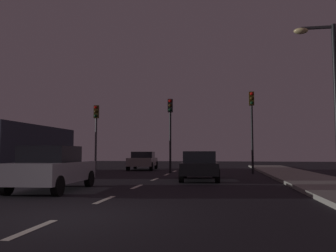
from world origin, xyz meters
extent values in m
plane|color=black|center=(0.00, 7.00, 0.00)|extent=(80.00, 80.00, 0.00)
cube|color=gray|center=(7.50, 7.00, 0.07)|extent=(3.00, 40.00, 0.15)
cube|color=silver|center=(0.00, -1.20, 0.00)|extent=(0.16, 1.60, 0.01)
cube|color=silver|center=(0.00, 2.60, 0.00)|extent=(0.16, 1.60, 0.01)
cube|color=silver|center=(0.00, 6.40, 0.00)|extent=(0.16, 1.60, 0.01)
cube|color=silver|center=(0.00, 10.20, 0.00)|extent=(0.16, 1.60, 0.01)
cube|color=silver|center=(0.00, 14.00, 0.00)|extent=(0.16, 1.60, 0.01)
cube|color=silver|center=(0.00, 17.80, 0.00)|extent=(0.16, 1.60, 0.01)
cube|color=silver|center=(0.00, 21.60, 0.00)|extent=(0.16, 1.60, 0.01)
cylinder|color=#4C4C51|center=(-5.26, 15.66, 2.33)|extent=(0.14, 0.14, 4.66)
cube|color=#382D0C|center=(-5.26, 15.66, 4.21)|extent=(0.32, 0.24, 0.90)
sphere|color=red|center=(-5.26, 15.50, 4.51)|extent=(0.20, 0.20, 0.20)
sphere|color=#3F2D0C|center=(-5.26, 15.50, 4.21)|extent=(0.20, 0.20, 0.20)
sphere|color=#0C3319|center=(-5.26, 15.50, 3.91)|extent=(0.20, 0.20, 0.20)
cylinder|color=black|center=(-0.01, 15.66, 2.49)|extent=(0.14, 0.14, 4.99)
cube|color=black|center=(-0.01, 15.66, 4.54)|extent=(0.32, 0.24, 0.90)
sphere|color=red|center=(-0.01, 15.50, 4.84)|extent=(0.20, 0.20, 0.20)
sphere|color=#3F2D0C|center=(-0.01, 15.50, 4.54)|extent=(0.20, 0.20, 0.20)
sphere|color=#0C3319|center=(-0.01, 15.50, 4.24)|extent=(0.20, 0.20, 0.20)
cylinder|color=black|center=(5.37, 15.66, 2.67)|extent=(0.14, 0.14, 5.34)
cube|color=#382D0C|center=(5.37, 15.66, 4.89)|extent=(0.32, 0.24, 0.90)
sphere|color=red|center=(5.37, 15.50, 5.19)|extent=(0.20, 0.20, 0.20)
sphere|color=#3F2D0C|center=(5.37, 15.50, 4.89)|extent=(0.20, 0.20, 0.20)
sphere|color=#0C3319|center=(5.37, 15.50, 4.59)|extent=(0.20, 0.20, 0.20)
cube|color=black|center=(2.27, 10.09, 0.60)|extent=(1.96, 4.35, 0.56)
cube|color=black|center=(2.28, 9.87, 1.15)|extent=(1.63, 2.00, 0.54)
cylinder|color=black|center=(1.38, 11.62, 0.32)|extent=(0.25, 0.65, 0.64)
cylinder|color=black|center=(2.99, 11.71, 0.32)|extent=(0.25, 0.65, 0.64)
cylinder|color=black|center=(1.55, 8.46, 0.32)|extent=(0.25, 0.65, 0.64)
cylinder|color=black|center=(3.16, 8.55, 0.32)|extent=(0.25, 0.65, 0.64)
cube|color=silver|center=(-2.64, 4.56, 0.67)|extent=(2.03, 4.17, 0.70)
cube|color=black|center=(-2.63, 4.36, 1.30)|extent=(1.70, 1.92, 0.57)
cylinder|color=black|center=(-3.57, 6.01, 0.32)|extent=(0.25, 0.65, 0.64)
cylinder|color=black|center=(-1.87, 6.10, 0.32)|extent=(0.25, 0.65, 0.64)
cylinder|color=black|center=(-3.41, 3.03, 0.32)|extent=(0.25, 0.65, 0.64)
cylinder|color=black|center=(-1.71, 3.12, 0.32)|extent=(0.25, 0.65, 0.64)
cube|color=gray|center=(-2.81, 19.60, 0.63)|extent=(2.17, 4.24, 0.63)
cube|color=black|center=(-2.83, 19.81, 1.19)|extent=(1.78, 1.97, 0.48)
cylinder|color=black|center=(-1.83, 18.16, 0.32)|extent=(0.26, 0.65, 0.64)
cylinder|color=black|center=(-3.59, 18.03, 0.32)|extent=(0.26, 0.65, 0.64)
cylinder|color=black|center=(-2.04, 21.17, 0.32)|extent=(0.26, 0.65, 0.64)
cylinder|color=black|center=(-3.80, 21.05, 0.32)|extent=(0.26, 0.65, 0.64)
cube|color=#2D2D30|center=(7.18, 7.03, 6.33)|extent=(1.23, 0.10, 0.10)
ellipsoid|color=#F2D88C|center=(6.57, 7.03, 6.23)|extent=(0.56, 0.36, 0.24)
cube|color=#333847|center=(-10.91, 13.64, 1.55)|extent=(5.81, 8.90, 3.10)
camera|label=1|loc=(3.31, -6.88, 1.35)|focal=36.22mm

